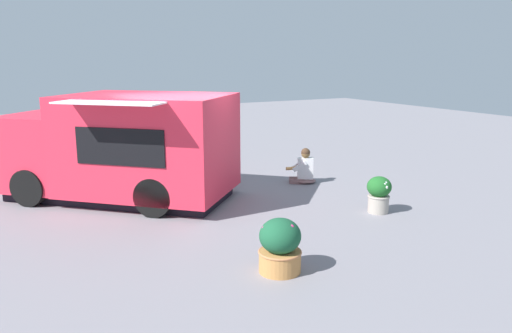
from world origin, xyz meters
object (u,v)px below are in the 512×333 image
person_customer (304,169)px  planter_flowering_near (379,193)px  food_truck (123,149)px  planter_flowering_far (280,246)px

person_customer → planter_flowering_near: person_customer is taller
food_truck → person_customer: food_truck is taller
planter_flowering_near → planter_flowering_far: size_ratio=0.92×
person_customer → planter_flowering_far: bearing=-127.7°
planter_flowering_near → planter_flowering_far: (-3.13, -1.45, -0.00)m
food_truck → planter_flowering_near: (4.06, -3.39, -0.68)m
food_truck → planter_flowering_far: bearing=-79.2°
planter_flowering_far → food_truck: bearing=100.8°
food_truck → person_customer: size_ratio=5.84×
food_truck → person_customer: bearing=-10.0°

